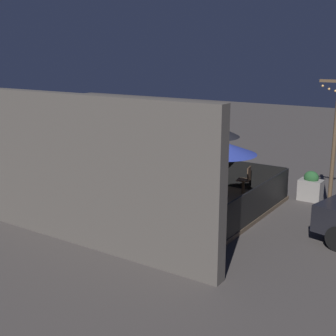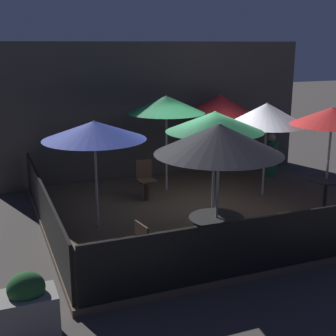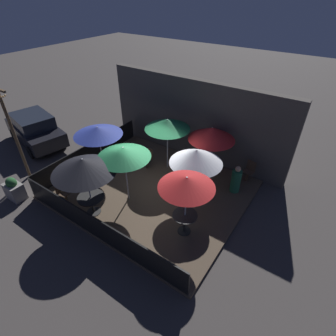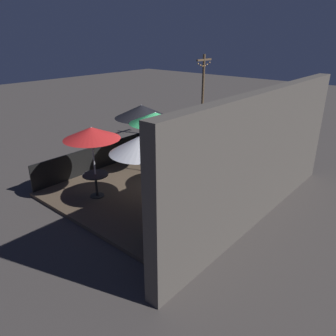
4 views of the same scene
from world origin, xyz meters
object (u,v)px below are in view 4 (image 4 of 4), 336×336
at_px(patio_umbrella_5, 208,115).
at_px(patron_0, 150,220).
at_px(patio_chair_0, 160,141).
at_px(patio_chair_1, 175,238).
at_px(patio_umbrella_3, 217,131).
at_px(patio_umbrella_4, 155,118).
at_px(dining_table_1, 96,179).
at_px(planter_box, 173,132).
at_px(parked_car_0, 260,123).
at_px(patio_umbrella_0, 142,111).
at_px(patio_umbrella_6, 198,154).
at_px(dining_table_0, 143,148).
at_px(light_post, 203,95).
at_px(patio_umbrella_1, 92,133).
at_px(patio_chair_2, 214,169).
at_px(patio_umbrella_2, 142,144).

bearing_deg(patio_umbrella_5, patron_0, 20.12).
relative_size(patio_chair_0, patio_chair_1, 0.99).
relative_size(patio_umbrella_3, patio_umbrella_4, 1.01).
xyz_separation_m(dining_table_1, patron_0, (0.57, 2.97, -0.08)).
xyz_separation_m(planter_box, parked_car_0, (-3.18, 3.12, 0.40)).
xyz_separation_m(patio_umbrella_0, planter_box, (-3.25, -1.11, -1.78)).
bearing_deg(planter_box, patio_umbrella_6, 44.72).
bearing_deg(patio_umbrella_3, planter_box, -127.62).
relative_size(patio_umbrella_4, patio_umbrella_6, 1.03).
distance_m(patio_umbrella_0, planter_box, 3.87).
bearing_deg(parked_car_0, patio_umbrella_4, 6.34).
bearing_deg(dining_table_1, dining_table_0, -161.26).
relative_size(patio_umbrella_5, planter_box, 2.22).
bearing_deg(patio_chair_0, dining_table_0, -0.00).
height_order(dining_table_0, planter_box, planter_box).
bearing_deg(patio_umbrella_3, patio_chair_0, -115.11).
bearing_deg(patio_umbrella_6, patio_umbrella_0, -118.12).
xyz_separation_m(patio_chair_1, patron_0, (-0.19, -0.96, 0.02)).
bearing_deg(patio_umbrella_3, patio_umbrella_5, -140.49).
distance_m(patio_umbrella_0, dining_table_0, 1.51).
distance_m(patio_umbrella_0, light_post, 4.15).
bearing_deg(patio_umbrella_4, dining_table_1, -3.96).
relative_size(patio_umbrella_6, patron_0, 1.92).
xyz_separation_m(patio_umbrella_4, light_post, (-4.73, -1.27, 0.06)).
distance_m(patio_umbrella_4, planter_box, 4.88).
relative_size(patio_umbrella_1, patio_umbrella_3, 0.98).
relative_size(patio_umbrella_6, dining_table_0, 2.40).
distance_m(patio_umbrella_0, dining_table_1, 3.74).
xyz_separation_m(patio_umbrella_1, patio_chair_1, (0.76, 3.94, -1.63)).
bearing_deg(patio_chair_2, patron_0, 97.74).
bearing_deg(patio_umbrella_6, patio_umbrella_2, -80.68).
height_order(patio_umbrella_2, planter_box, patio_umbrella_2).
xyz_separation_m(patio_chair_1, light_post, (-8.15, -5.03, 1.70)).
bearing_deg(patio_chair_0, planter_box, -165.89).
bearing_deg(light_post, patron_0, 27.03).
distance_m(patio_chair_0, patron_0, 6.71).
height_order(patio_chair_2, planter_box, patio_chair_2).
height_order(patio_umbrella_3, patio_umbrella_5, patio_umbrella_3).
bearing_deg(patio_umbrella_6, light_post, -145.66).
xyz_separation_m(patio_umbrella_1, patio_umbrella_5, (-4.83, 0.99, -0.14)).
height_order(patio_umbrella_3, patio_umbrella_4, patio_umbrella_3).
xyz_separation_m(patio_umbrella_3, dining_table_1, (2.62, -2.82, -1.56)).
relative_size(patio_umbrella_0, light_post, 0.56).
height_order(patio_umbrella_6, patio_chair_2, patio_umbrella_6).
bearing_deg(patio_umbrella_4, patio_chair_2, 108.11).
height_order(patio_chair_2, parked_car_0, parked_car_0).
xyz_separation_m(patio_umbrella_6, dining_table_0, (-2.39, -4.48, -1.43)).
bearing_deg(dining_table_0, patio_umbrella_0, 180.00).
distance_m(patio_umbrella_4, patio_umbrella_5, 2.32).
bearing_deg(patio_chair_2, light_post, -51.74).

